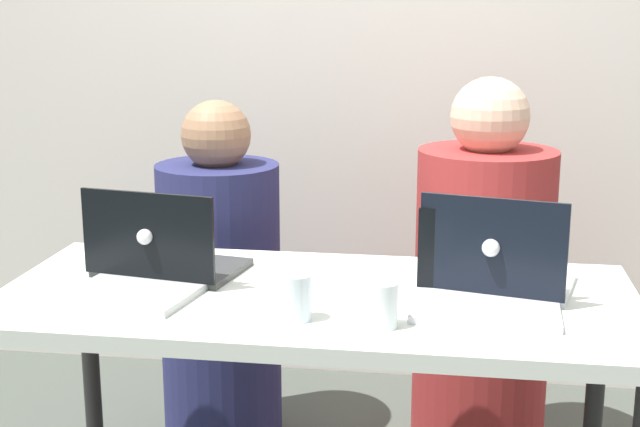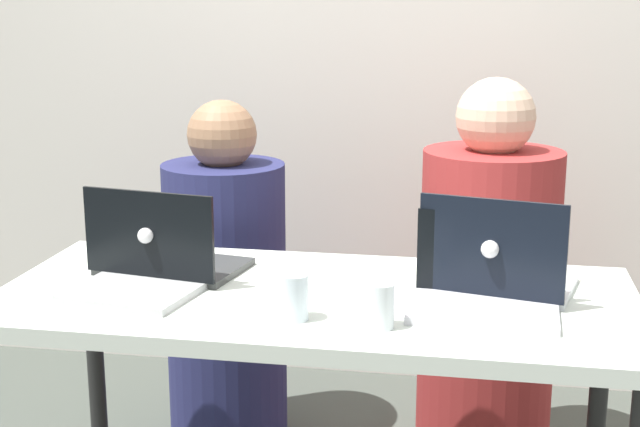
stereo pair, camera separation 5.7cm
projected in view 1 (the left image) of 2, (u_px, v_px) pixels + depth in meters
back_wall at (370, 37)px, 3.25m from camera, size 4.50×0.10×2.59m
desk at (316, 321)px, 2.16m from camera, size 1.53×0.69×0.74m
person_on_left at (220, 292)px, 2.89m from camera, size 0.44×0.44×1.12m
person_on_right at (482, 294)px, 2.76m from camera, size 0.53×0.53×1.21m
laptop_front_left at (141, 272)px, 2.14m from camera, size 0.33×0.29×0.23m
laptop_front_right at (486, 289)px, 2.02m from camera, size 0.34×0.25×0.21m
laptop_back_left at (164, 257)px, 2.26m from camera, size 0.39×0.30×0.23m
laptop_back_right at (497, 270)px, 2.14m from camera, size 0.39×0.33×0.25m
water_glass_right at (384, 308)px, 1.91m from camera, size 0.06×0.06×0.10m
water_glass_center at (297, 300)px, 1.95m from camera, size 0.07×0.07×0.10m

